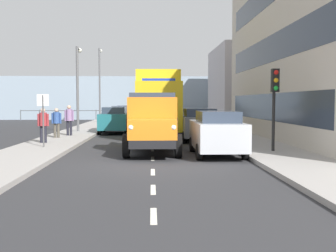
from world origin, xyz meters
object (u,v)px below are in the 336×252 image
object	(u,v)px
car_grey_kerbside_1	(199,124)
car_white_oppositeside_2	(126,114)
lamp_post_promenade	(78,80)
traffic_light_near	(275,92)
car_silver_kerbside_near	(217,132)
street_sign	(43,111)
car_maroon_oppositeside_1	(121,116)
pedestrian_in_dark_coat	(43,122)
truck_vintage_orange	(152,124)
lorry_cargo_yellow	(158,102)
pedestrian_near_railing	(69,118)
car_teal_oppositeside_0	(114,120)
lamp_post_far	(100,79)
pedestrian_couple_b	(56,120)

from	to	relation	value
car_grey_kerbside_1	car_white_oppositeside_2	size ratio (longest dim) A/B	0.97
lamp_post_promenade	traffic_light_near	bearing A→B (deg)	130.05
car_silver_kerbside_near	street_sign	distance (m)	7.44
car_maroon_oppositeside_1	traffic_light_near	distance (m)	18.97
pedestrian_in_dark_coat	car_white_oppositeside_2	bearing A→B (deg)	-97.65
pedestrian_in_dark_coat	street_sign	distance (m)	1.91
car_grey_kerbside_1	street_sign	distance (m)	8.19
car_white_oppositeside_2	truck_vintage_orange	bearing A→B (deg)	96.22
truck_vintage_orange	lamp_post_promenade	xyz separation A→B (m)	(4.84, -10.75, 2.32)
truck_vintage_orange	car_grey_kerbside_1	distance (m)	5.76
lorry_cargo_yellow	pedestrian_near_railing	distance (m)	5.25
car_maroon_oppositeside_1	pedestrian_in_dark_coat	xyz separation A→B (m)	(2.64, 13.83, 0.21)
car_silver_kerbside_near	traffic_light_near	xyz separation A→B (m)	(-2.26, -0.10, 1.58)
car_maroon_oppositeside_1	car_silver_kerbside_near	bearing A→B (deg)	105.73
car_grey_kerbside_1	car_maroon_oppositeside_1	world-z (taller)	same
traffic_light_near	street_sign	xyz separation A→B (m)	(9.39, -1.88, -0.79)
car_teal_oppositeside_0	traffic_light_near	size ratio (longest dim) A/B	1.22
truck_vintage_orange	car_teal_oppositeside_0	bearing A→B (deg)	-76.92
car_silver_kerbside_near	lamp_post_promenade	xyz separation A→B (m)	(7.32, -11.51, 2.60)
traffic_light_near	lamp_post_promenade	world-z (taller)	lamp_post_promenade
car_silver_kerbside_near	traffic_light_near	bearing A→B (deg)	-177.42
pedestrian_in_dark_coat	traffic_light_near	xyz separation A→B (m)	(-9.85, 3.64, 1.36)
truck_vintage_orange	traffic_light_near	bearing A→B (deg)	172.11
car_silver_kerbside_near	lamp_post_far	world-z (taller)	lamp_post_far
car_maroon_oppositeside_1	lamp_post_promenade	xyz separation A→B (m)	(2.37, 6.07, 2.60)
truck_vintage_orange	car_maroon_oppositeside_1	xyz separation A→B (m)	(2.47, -16.82, -0.28)
car_teal_oppositeside_0	pedestrian_near_railing	world-z (taller)	pedestrian_near_railing
lorry_cargo_yellow	traffic_light_near	distance (m)	9.84
pedestrian_in_dark_coat	lamp_post_far	distance (m)	20.12
pedestrian_couple_b	pedestrian_near_railing	world-z (taller)	pedestrian_near_railing
lamp_post_far	car_teal_oppositeside_0	bearing A→B (deg)	101.35
car_white_oppositeside_2	car_grey_kerbside_1	bearing A→B (deg)	105.84
truck_vintage_orange	pedestrian_near_railing	size ratio (longest dim) A/B	3.27
pedestrian_couple_b	lamp_post_promenade	size ratio (longest dim) A/B	0.29
car_grey_kerbside_1	pedestrian_near_railing	distance (m)	7.50
lamp_post_far	car_white_oppositeside_2	bearing A→B (deg)	174.96
lorry_cargo_yellow	car_teal_oppositeside_0	size ratio (longest dim) A/B	2.09
pedestrian_in_dark_coat	pedestrian_near_railing	xyz separation A→B (m)	(-0.37, -4.22, 0.06)
street_sign	lamp_post_far	bearing A→B (deg)	-89.25
pedestrian_couple_b	lamp_post_far	distance (m)	17.40
lorry_cargo_yellow	lamp_post_far	world-z (taller)	lamp_post_far
lamp_post_promenade	street_sign	world-z (taller)	lamp_post_promenade
car_white_oppositeside_2	lamp_post_promenade	bearing A→B (deg)	78.71
pedestrian_in_dark_coat	pedestrian_couple_b	world-z (taller)	pedestrian_in_dark_coat
car_grey_kerbside_1	truck_vintage_orange	bearing A→B (deg)	64.40
car_grey_kerbside_1	pedestrian_in_dark_coat	bearing A→B (deg)	16.19
truck_vintage_orange	car_white_oppositeside_2	world-z (taller)	truck_vintage_orange
lorry_cargo_yellow	lamp_post_promenade	xyz separation A→B (m)	(5.19, -2.62, 1.42)
pedestrian_in_dark_coat	pedestrian_couple_b	bearing A→B (deg)	-89.65
car_teal_oppositeside_0	pedestrian_in_dark_coat	distance (m)	8.08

